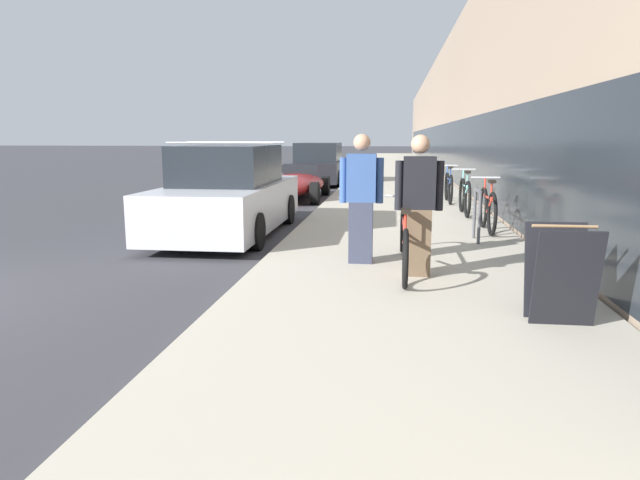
{
  "coord_description": "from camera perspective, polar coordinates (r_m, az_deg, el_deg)",
  "views": [
    {
      "loc": [
        5.64,
        -5.02,
        1.77
      ],
      "look_at": [
        3.37,
        12.84,
        -1.48
      ],
      "focal_mm": 32.0,
      "sensor_mm": 36.0,
      "label": 1
    }
  ],
  "objects": [
    {
      "name": "sandwich_board_sign",
      "position": [
        5.61,
        22.96,
        -3.1
      ],
      "size": [
        0.56,
        0.56,
        0.9
      ],
      "color": "black",
      "rests_on": "sidewalk_slab"
    },
    {
      "name": "cruiser_bike_middle",
      "position": [
        12.78,
        14.27,
        4.28
      ],
      "size": [
        0.52,
        1.75,
        0.98
      ],
      "color": "black",
      "rests_on": "sidewalk_slab"
    },
    {
      "name": "cruiser_bike_nearest",
      "position": [
        10.6,
        16.41,
        2.96
      ],
      "size": [
        0.52,
        1.72,
        0.95
      ],
      "color": "black",
      "rests_on": "sidewalk_slab"
    },
    {
      "name": "sidewalk_slab",
      "position": [
        26.08,
        7.7,
        6.38
      ],
      "size": [
        3.94,
        70.0,
        0.1
      ],
      "color": "#B2AA99",
      "rests_on": "ground"
    },
    {
      "name": "bike_rack_hoop",
      "position": [
        9.54,
        15.45,
        2.94
      ],
      "size": [
        0.05,
        0.6,
        0.84
      ],
      "color": "#4C4C51",
      "rests_on": "sidewalk_slab"
    },
    {
      "name": "parked_sedan_far",
      "position": [
        21.92,
        -0.17,
        7.45
      ],
      "size": [
        1.94,
        4.49,
        1.56
      ],
      "color": "black",
      "rests_on": "ground"
    },
    {
      "name": "person_rider",
      "position": [
        6.96,
        9.83,
        3.38
      ],
      "size": [
        0.58,
        0.23,
        1.7
      ],
      "color": "brown",
      "rests_on": "sidewalk_slab"
    },
    {
      "name": "parked_sedan_curbside",
      "position": [
        10.58,
        -9.09,
        4.48
      ],
      "size": [
        1.89,
        4.68,
        1.69
      ],
      "color": "silver",
      "rests_on": "ground"
    },
    {
      "name": "storefront_facade",
      "position": [
        34.79,
        19.59,
        11.67
      ],
      "size": [
        10.01,
        70.0,
        5.98
      ],
      "color": "gray",
      "rests_on": "ground"
    },
    {
      "name": "cruiser_bike_farthest",
      "position": [
        15.14,
        12.74,
        5.19
      ],
      "size": [
        0.52,
        1.79,
        0.95
      ],
      "color": "black",
      "rests_on": "sidewalk_slab"
    },
    {
      "name": "vintage_roadster_curbside",
      "position": [
        16.52,
        -2.65,
        5.55
      ],
      "size": [
        1.78,
        4.32,
        0.97
      ],
      "color": "maroon",
      "rests_on": "ground"
    },
    {
      "name": "tandem_bicycle",
      "position": [
        7.38,
        8.37,
        0.01
      ],
      "size": [
        0.52,
        2.75,
        0.86
      ],
      "color": "black",
      "rests_on": "sidewalk_slab"
    },
    {
      "name": "person_bystander",
      "position": [
        7.59,
        4.14,
        4.12
      ],
      "size": [
        0.58,
        0.23,
        1.71
      ],
      "color": "#33384C",
      "rests_on": "sidewalk_slab"
    }
  ]
}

